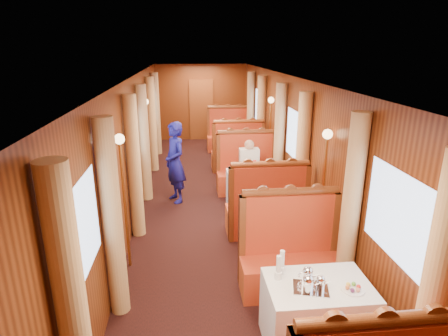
{
  "coord_description": "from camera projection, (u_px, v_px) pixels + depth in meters",
  "views": [
    {
      "loc": [
        -0.53,
        -6.6,
        3.02
      ],
      "look_at": [
        0.09,
        -0.55,
        1.05
      ],
      "focal_mm": 30.0,
      "sensor_mm": 36.0,
      "label": 1
    }
  ],
  "objects": [
    {
      "name": "floor",
      "position": [
        216.0,
        211.0,
        7.23
      ],
      "size": [
        3.0,
        12.0,
        0.01
      ],
      "primitive_type": null,
      "color": "black",
      "rests_on": "ground"
    },
    {
      "name": "ceiling",
      "position": [
        215.0,
        79.0,
        6.46
      ],
      "size": [
        3.0,
        12.0,
        0.01
      ],
      "primitive_type": null,
      "rotation": [
        3.14,
        0.0,
        0.0
      ],
      "color": "silver",
      "rests_on": "wall_left"
    },
    {
      "name": "wall_far",
      "position": [
        201.0,
        103.0,
        12.52
      ],
      "size": [
        3.0,
        0.01,
        2.5
      ],
      "primitive_type": null,
      "rotation": [
        1.57,
        0.0,
        0.0
      ],
      "color": "brown",
      "rests_on": "floor"
    },
    {
      "name": "wall_left",
      "position": [
        133.0,
        151.0,
        6.7
      ],
      "size": [
        0.01,
        12.0,
        2.5
      ],
      "primitive_type": null,
      "rotation": [
        1.57,
        0.0,
        1.57
      ],
      "color": "brown",
      "rests_on": "floor"
    },
    {
      "name": "wall_right",
      "position": [
        296.0,
        146.0,
        6.99
      ],
      "size": [
        0.01,
        12.0,
        2.5
      ],
      "primitive_type": null,
      "rotation": [
        1.57,
        0.0,
        -1.57
      ],
      "color": "brown",
      "rests_on": "floor"
    },
    {
      "name": "doorway_far",
      "position": [
        202.0,
        110.0,
        12.57
      ],
      "size": [
        0.8,
        0.04,
        2.0
      ],
      "primitive_type": "cube",
      "color": "brown",
      "rests_on": "floor"
    },
    {
      "name": "table_near",
      "position": [
        316.0,
        315.0,
        3.87
      ],
      "size": [
        1.05,
        0.72,
        0.75
      ],
      "primitive_type": "cube",
      "color": "white",
      "rests_on": "floor"
    },
    {
      "name": "banquette_near_aft",
      "position": [
        290.0,
        258.0,
        4.82
      ],
      "size": [
        1.3,
        0.55,
        1.34
      ],
      "color": "#A61712",
      "rests_on": "floor"
    },
    {
      "name": "table_mid",
      "position": [
        255.0,
        191.0,
        7.18
      ],
      "size": [
        1.05,
        0.72,
        0.75
      ],
      "primitive_type": "cube",
      "color": "white",
      "rests_on": "floor"
    },
    {
      "name": "banquette_mid_fwd",
      "position": [
        266.0,
        211.0,
        6.21
      ],
      "size": [
        1.3,
        0.55,
        1.34
      ],
      "color": "#A61712",
      "rests_on": "floor"
    },
    {
      "name": "banquette_mid_aft",
      "position": [
        247.0,
        172.0,
        8.13
      ],
      "size": [
        1.3,
        0.55,
        1.34
      ],
      "color": "#A61712",
      "rests_on": "floor"
    },
    {
      "name": "table_far",
      "position": [
        233.0,
        146.0,
        10.5
      ],
      "size": [
        1.05,
        0.72,
        0.75
      ],
      "primitive_type": "cube",
      "color": "white",
      "rests_on": "floor"
    },
    {
      "name": "banquette_far_fwd",
      "position": [
        237.0,
        154.0,
        9.52
      ],
      "size": [
        1.3,
        0.55,
        1.34
      ],
      "color": "#A61712",
      "rests_on": "floor"
    },
    {
      "name": "banquette_far_aft",
      "position": [
        228.0,
        136.0,
        11.44
      ],
      "size": [
        1.3,
        0.55,
        1.34
      ],
      "color": "#A61712",
      "rests_on": "floor"
    },
    {
      "name": "tea_tray",
      "position": [
        311.0,
        288.0,
        3.68
      ],
      "size": [
        0.39,
        0.34,
        0.01
      ],
      "primitive_type": "cube",
      "rotation": [
        0.0,
        0.0,
        -0.25
      ],
      "color": "silver",
      "rests_on": "table_near"
    },
    {
      "name": "teapot_left",
      "position": [
        308.0,
        286.0,
        3.61
      ],
      "size": [
        0.2,
        0.17,
        0.14
      ],
      "primitive_type": null,
      "rotation": [
        0.0,
        0.0,
        -0.23
      ],
      "color": "silver",
      "rests_on": "tea_tray"
    },
    {
      "name": "teapot_right",
      "position": [
        320.0,
        284.0,
        3.66
      ],
      "size": [
        0.15,
        0.12,
        0.11
      ],
      "primitive_type": null,
      "rotation": [
        0.0,
        0.0,
        -0.15
      ],
      "color": "silver",
      "rests_on": "tea_tray"
    },
    {
      "name": "teapot_back",
      "position": [
        308.0,
        277.0,
        3.75
      ],
      "size": [
        0.2,
        0.17,
        0.14
      ],
      "primitive_type": null,
      "rotation": [
        0.0,
        0.0,
        -0.24
      ],
      "color": "silver",
      "rests_on": "tea_tray"
    },
    {
      "name": "fruit_plate",
      "position": [
        353.0,
        289.0,
        3.66
      ],
      "size": [
        0.22,
        0.22,
        0.05
      ],
      "rotation": [
        0.0,
        0.0,
        0.4
      ],
      "color": "white",
      "rests_on": "table_near"
    },
    {
      "name": "cup_inboard",
      "position": [
        278.0,
        270.0,
        3.81
      ],
      "size": [
        0.08,
        0.08,
        0.26
      ],
      "rotation": [
        0.0,
        0.0,
        0.26
      ],
      "color": "white",
      "rests_on": "table_near"
    },
    {
      "name": "cup_outboard",
      "position": [
        282.0,
        264.0,
        3.91
      ],
      "size": [
        0.08,
        0.08,
        0.26
      ],
      "rotation": [
        0.0,
        0.0,
        -0.01
      ],
      "color": "white",
      "rests_on": "table_near"
    },
    {
      "name": "rose_vase_mid",
      "position": [
        254.0,
        164.0,
        7.03
      ],
      "size": [
        0.06,
        0.06,
        0.36
      ],
      "rotation": [
        0.0,
        0.0,
        0.07
      ],
      "color": "silver",
      "rests_on": "table_mid"
    },
    {
      "name": "rose_vase_far",
      "position": [
        232.0,
        127.0,
        10.31
      ],
      "size": [
        0.06,
        0.06,
        0.36
      ],
      "rotation": [
        0.0,
        0.0,
        0.28
      ],
      "color": "silver",
      "rests_on": "table_far"
    },
    {
      "name": "window_left_near",
      "position": [
        82.0,
        232.0,
        3.32
      ],
      "size": [
        0.01,
        1.2,
        0.9
      ],
      "primitive_type": null,
      "rotation": [
        1.57,
        0.0,
        1.57
      ],
      "color": "#91ADD3",
      "rests_on": "wall_left"
    },
    {
      "name": "curtain_left_near_a",
      "position": [
        73.0,
        317.0,
        2.68
      ],
      "size": [
        0.22,
        0.22,
        2.35
      ],
      "primitive_type": "cylinder",
      "color": "tan",
      "rests_on": "floor"
    },
    {
      "name": "curtain_left_near_b",
      "position": [
        112.0,
        221.0,
        4.16
      ],
      "size": [
        0.22,
        0.22,
        2.35
      ],
      "primitive_type": "cylinder",
      "color": "tan",
      "rests_on": "floor"
    },
    {
      "name": "window_right_near",
      "position": [
        398.0,
        217.0,
        3.61
      ],
      "size": [
        0.01,
        1.2,
        0.9
      ],
      "primitive_type": null,
      "rotation": [
        1.57,
        0.0,
        -1.57
      ],
      "color": "#91ADD3",
      "rests_on": "wall_right"
    },
    {
      "name": "curtain_right_near_a",
      "position": [
        434.0,
        292.0,
        2.95
      ],
      "size": [
        0.22,
        0.22,
        2.35
      ],
      "primitive_type": "cylinder",
      "color": "tan",
      "rests_on": "floor"
    },
    {
      "name": "curtain_right_near_b",
      "position": [
        351.0,
        211.0,
        4.43
      ],
      "size": [
        0.22,
        0.22,
        2.35
      ],
      "primitive_type": "cylinder",
      "color": "tan",
      "rests_on": "floor"
    },
    {
      "name": "window_left_mid",
      "position": [
        133.0,
        140.0,
        6.64
      ],
      "size": [
        0.01,
        1.2,
        0.9
      ],
      "primitive_type": null,
      "rotation": [
        1.57,
        0.0,
        1.57
      ],
      "color": "#91ADD3",
      "rests_on": "wall_left"
    },
    {
      "name": "curtain_left_mid_a",
      "position": [
        134.0,
        168.0,
        5.99
      ],
      "size": [
        0.22,
        0.22,
        2.35
      ],
      "primitive_type": "cylinder",
      "color": "tan",
      "rests_on": "floor"
    },
    {
      "name": "curtain_left_mid_b",
      "position": [
        144.0,
        144.0,
        7.47
      ],
      "size": [
        0.22,
        0.22,
        2.35
      ],
      "primitive_type": "cylinder",
      "color": "tan",
      "rests_on": "floor"
    },
    {
      "name": "window_right_mid",
      "position": [
        296.0,
        136.0,
        6.92
      ],
      "size": [
        0.01,
        1.2,
        0.9
      ],
      "primitive_type": null,
      "rotation": [
        1.57,
        0.0,
        -1.57
      ],
      "color": "#91ADD3",
      "rests_on": "wall_right"
    },
    {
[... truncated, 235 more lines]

